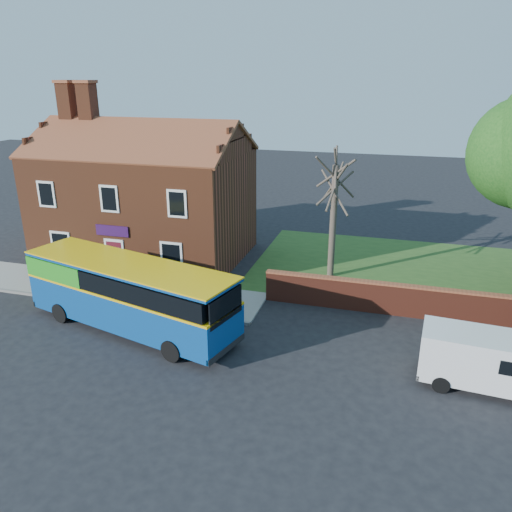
% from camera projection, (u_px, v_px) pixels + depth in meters
% --- Properties ---
extents(ground, '(120.00, 120.00, 0.00)m').
position_uv_depth(ground, '(174.00, 364.00, 20.01)').
color(ground, black).
rests_on(ground, ground).
extents(pavement, '(18.00, 3.50, 0.12)m').
position_uv_depth(pavement, '(100.00, 288.00, 27.00)').
color(pavement, gray).
rests_on(pavement, ground).
extents(kerb, '(18.00, 0.15, 0.14)m').
position_uv_depth(kerb, '(81.00, 301.00, 25.42)').
color(kerb, slate).
rests_on(kerb, ground).
extents(grass_strip, '(26.00, 12.00, 0.04)m').
position_uv_depth(grass_strip, '(480.00, 278.00, 28.36)').
color(grass_strip, '#426B28').
rests_on(grass_strip, ground).
extents(shop_building, '(12.30, 8.13, 10.50)m').
position_uv_depth(shop_building, '(146.00, 203.00, 31.05)').
color(shop_building, brown).
rests_on(shop_building, ground).
extents(boundary_wall, '(22.00, 0.38, 1.60)m').
position_uv_depth(boundary_wall, '(500.00, 311.00, 22.67)').
color(boundary_wall, maroon).
rests_on(boundary_wall, ground).
extents(bus, '(10.78, 5.21, 3.18)m').
position_uv_depth(bus, '(124.00, 291.00, 22.37)').
color(bus, navy).
rests_on(bus, ground).
extents(van_near, '(4.95, 2.33, 2.11)m').
position_uv_depth(van_near, '(490.00, 360.00, 18.11)').
color(van_near, silver).
rests_on(van_near, ground).
extents(bare_tree, '(2.63, 3.13, 7.00)m').
position_uv_depth(bare_tree, '(333.00, 216.00, 27.49)').
color(bare_tree, '#4C4238').
rests_on(bare_tree, ground).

